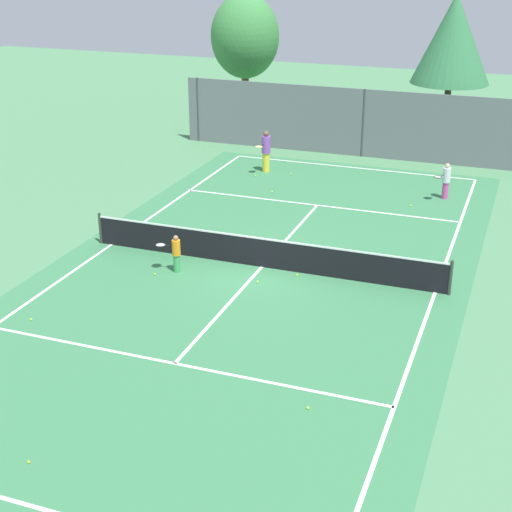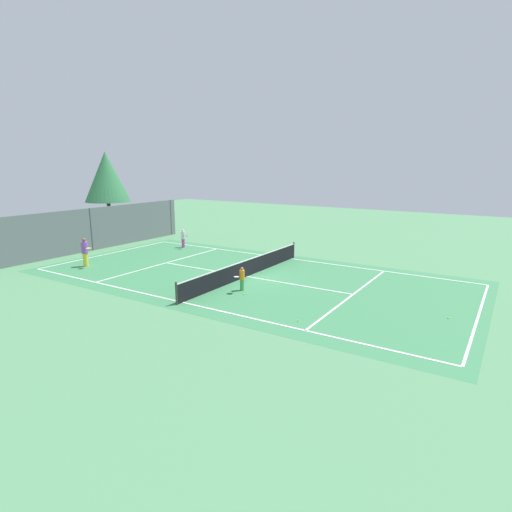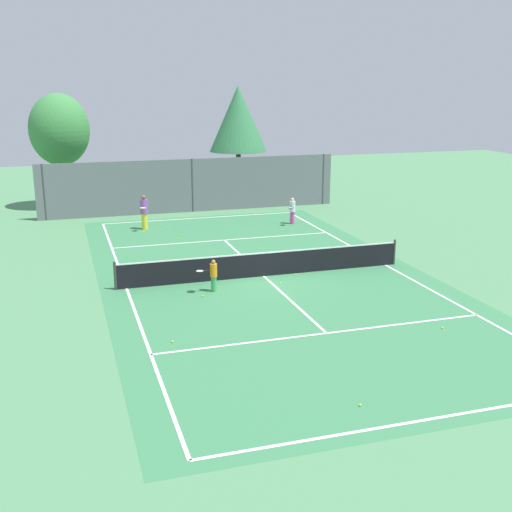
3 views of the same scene
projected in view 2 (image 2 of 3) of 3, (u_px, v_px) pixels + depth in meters
The scene contains 19 objects.
ground_plane at pixel (247, 277), 24.26m from camera, with size 80.00×80.00×0.00m, color #4C8456.
court_surface at pixel (247, 276), 24.26m from camera, with size 13.00×25.00×0.01m.
tennis_net at pixel (247, 268), 24.15m from camera, with size 11.90×0.10×1.10m.
perimeter_fence at pixel (91, 230), 31.22m from camera, with size 18.00×0.12×3.20m.
tree_1 at pixel (107, 177), 34.46m from camera, with size 3.67×3.67×7.40m.
player_0 at pixel (183, 238), 32.55m from camera, with size 0.66×0.86×1.46m.
player_1 at pixel (85, 252), 26.45m from camera, with size 0.52×0.98×1.85m.
player_2 at pixel (242, 278), 21.45m from camera, with size 0.84×0.35×1.23m.
tennis_ball_0 at pixel (188, 251), 31.05m from camera, with size 0.07×0.07×0.07m, color #CCE533.
tennis_ball_1 at pixel (448, 318), 17.66m from camera, with size 0.07×0.07×0.07m, color #CCE533.
tennis_ball_2 at pixel (267, 278), 23.87m from camera, with size 0.07×0.07×0.07m, color #CCE533.
tennis_ball_3 at pixel (461, 282), 23.00m from camera, with size 0.07×0.07×0.07m, color #CCE533.
tennis_ball_4 at pixel (103, 262), 27.60m from camera, with size 0.07×0.07×0.07m, color #CCE533.
tennis_ball_5 at pixel (262, 272), 25.16m from camera, with size 0.07×0.07×0.07m, color #CCE533.
tennis_ball_6 at pixel (92, 268), 26.06m from camera, with size 0.07×0.07×0.07m, color #CCE533.
tennis_ball_7 at pixel (244, 294), 20.91m from camera, with size 0.07×0.07×0.07m, color #CCE533.
tennis_ball_8 at pixel (388, 279), 23.57m from camera, with size 0.07×0.07×0.07m, color #CCE533.
tennis_ball_9 at pixel (131, 267), 26.24m from camera, with size 0.07×0.07×0.07m, color #CCE533.
tennis_ball_10 at pixel (298, 320), 17.37m from camera, with size 0.07×0.07×0.07m, color #CCE533.
Camera 2 is at (-19.52, -12.97, 6.40)m, focal length 29.30 mm.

